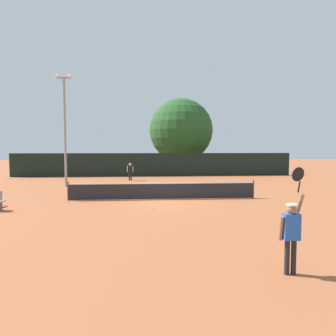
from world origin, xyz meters
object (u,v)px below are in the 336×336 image
object	(u,v)px
player_receiving	(130,170)
large_tree	(181,130)
player_serving	(291,228)
parked_car_far	(173,165)
tennis_ball	(153,208)
light_pole	(65,123)
parked_car_near	(88,165)
spare_racket	(5,206)
parked_car_mid	(131,165)

from	to	relation	value
player_receiving	large_tree	world-z (taller)	large_tree
player_serving	parked_car_far	size ratio (longest dim) A/B	0.59
player_serving	tennis_ball	size ratio (longest dim) A/B	37.02
player_serving	large_tree	xyz separation A→B (m)	(1.22, 31.29, 4.03)
player_serving	player_receiving	size ratio (longest dim) A/B	1.62
parked_car_far	light_pole	bearing A→B (deg)	-122.00
parked_car_near	light_pole	bearing A→B (deg)	-89.71
player_serving	spare_racket	xyz separation A→B (m)	(-10.42, 9.08, -1.09)
parked_car_mid	tennis_ball	bearing A→B (deg)	-77.28
player_receiving	light_pole	xyz separation A→B (m)	(-4.71, -4.17, 3.87)
tennis_ball	parked_car_near	world-z (taller)	parked_car_near
light_pole	parked_car_near	size ratio (longest dim) A/B	1.97
parked_car_mid	parked_car_far	xyz separation A→B (m)	(5.30, -2.07, 0.00)
tennis_ball	spare_racket	world-z (taller)	tennis_ball
parked_car_far	large_tree	bearing A→B (deg)	10.03
player_serving	parked_car_far	world-z (taller)	player_serving
parked_car_mid	player_receiving	bearing A→B (deg)	-79.87
parked_car_far	tennis_ball	bearing A→B (deg)	-95.48
spare_racket	large_tree	size ratio (longest dim) A/B	0.06
player_serving	spare_racket	world-z (taller)	player_serving
parked_car_far	player_receiving	bearing A→B (deg)	-113.89
light_pole	parked_car_mid	bearing A→B (deg)	75.26
spare_racket	large_tree	distance (m)	25.59
player_serving	parked_car_far	bearing A→B (deg)	89.69
spare_racket	parked_car_mid	bearing A→B (deg)	77.65
tennis_ball	large_tree	size ratio (longest dim) A/B	0.01
player_serving	parked_car_near	size ratio (longest dim) A/B	0.58
player_serving	light_pole	distance (m)	19.87
parked_car_far	player_serving	bearing A→B (deg)	-88.08
spare_racket	parked_car_mid	xyz separation A→B (m)	(5.28, 24.13, 0.76)
large_tree	parked_car_far	bearing A→B (deg)	-172.19
player_receiving	parked_car_mid	xyz separation A→B (m)	(-0.48, 11.92, -0.17)
large_tree	parked_car_near	bearing A→B (deg)	174.59
light_pole	parked_car_near	bearing A→B (deg)	94.13
player_receiving	parked_car_near	distance (m)	12.53
light_pole	large_tree	size ratio (longest dim) A/B	0.94
player_receiving	player_serving	bearing A→B (deg)	102.35
light_pole	large_tree	world-z (taller)	large_tree
large_tree	parked_car_far	size ratio (longest dim) A/B	2.12
parked_car_near	spare_racket	bearing A→B (deg)	-93.71
parked_car_near	parked_car_mid	world-z (taller)	same
light_pole	large_tree	bearing A→B (deg)	53.22
player_receiving	spare_racket	size ratio (longest dim) A/B	3.00
parked_car_mid	parked_car_near	bearing A→B (deg)	-163.43
light_pole	parked_car_far	world-z (taller)	light_pole
player_serving	large_tree	world-z (taller)	large_tree
light_pole	parked_car_far	distance (m)	17.43
tennis_ball	parked_car_mid	distance (m)	25.42
parked_car_near	parked_car_far	world-z (taller)	same
player_receiving	parked_car_near	xyz separation A→B (m)	(-5.81, 11.10, -0.17)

